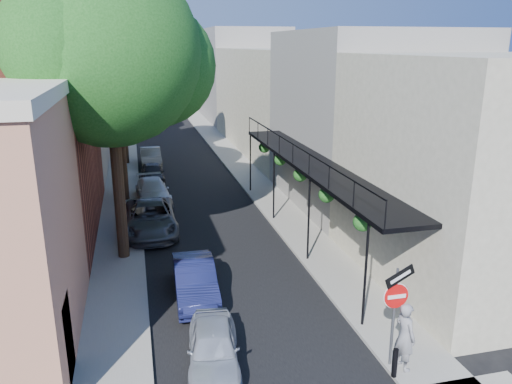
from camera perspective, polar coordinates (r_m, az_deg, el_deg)
road_surface at (r=40.26m, az=-9.15°, el=4.39°), size 6.00×64.00×0.01m
sidewalk_left at (r=40.14m, az=-14.86°, el=4.09°), size 2.00×64.00×0.12m
sidewalk_right at (r=40.74m, az=-3.52°, el=4.79°), size 2.00×64.00×0.12m
buildings_left at (r=38.70m, az=-23.39°, el=10.19°), size 10.10×59.10×12.00m
buildings_right at (r=40.77m, az=3.55°, el=11.01°), size 9.80×55.00×10.00m
sign_post at (r=13.51m, az=15.71°, el=-11.79°), size 0.89×0.17×2.99m
bollard at (r=13.88m, az=15.59°, el=-18.29°), size 0.14×0.14×0.80m
oak_near at (r=19.55m, az=-15.22°, el=14.71°), size 7.48×6.80×11.42m
oak_mid at (r=27.54m, az=-14.94°, el=13.37°), size 6.60×6.00×10.20m
oak_far at (r=36.55m, az=-14.82°, el=15.91°), size 7.70×7.00×11.90m
parked_car_a at (r=13.92m, az=-4.90°, el=-17.28°), size 1.78×3.52×1.15m
parked_car_b at (r=17.27m, az=-6.98°, el=-9.98°), size 1.47×3.91×1.28m
parked_car_c at (r=23.30m, az=-11.92°, el=-2.93°), size 2.37×5.03×1.39m
parked_car_d at (r=27.96m, az=-11.70°, el=0.14°), size 1.95×4.20×1.19m
parked_car_e at (r=31.89m, az=-11.72°, el=2.14°), size 1.43×3.46×1.17m
parked_car_f at (r=36.15m, az=-11.92°, el=3.90°), size 1.40×3.91×1.28m
pedestrian at (r=13.97m, az=16.65°, el=-15.50°), size 0.55×0.75×1.87m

